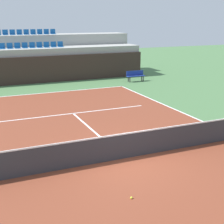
{
  "coord_description": "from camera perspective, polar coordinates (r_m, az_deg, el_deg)",
  "views": [
    {
      "loc": [
        -4.86,
        -10.08,
        4.95
      ],
      "look_at": [
        0.36,
        2.0,
        1.2
      ],
      "focal_mm": 53.38,
      "sensor_mm": 36.0,
      "label": 1
    }
  ],
  "objects": [
    {
      "name": "centre_service_line",
      "position": [
        14.98,
        -3.1,
        -3.37
      ],
      "size": [
        0.1,
        6.4,
        0.0
      ],
      "primitive_type": "cube",
      "color": "white",
      "rests_on": "court_surface"
    },
    {
      "name": "seating_row_upper",
      "position": [
        30.12,
        -14.44,
        12.96
      ],
      "size": [
        5.06,
        0.44,
        0.44
      ],
      "color": "#145193",
      "rests_on": "stands_tier_upper"
    },
    {
      "name": "stands_tier_lower",
      "position": [
        27.87,
        -13.26,
        7.97
      ],
      "size": [
        17.92,
        2.4,
        2.61
      ],
      "primitive_type": "cube",
      "color": "#9E9E99",
      "rests_on": "ground_plane"
    },
    {
      "name": "baseline_far",
      "position": [
        23.1,
        -10.7,
        3.28
      ],
      "size": [
        11.0,
        0.1,
        0.0
      ],
      "primitive_type": "cube",
      "color": "white",
      "rests_on": "court_surface"
    },
    {
      "name": "tennis_net",
      "position": [
        12.04,
        2.2,
        -5.76
      ],
      "size": [
        11.08,
        0.08,
        1.07
      ],
      "color": "black",
      "rests_on": "court_surface"
    },
    {
      "name": "court_surface",
      "position": [
        12.24,
        2.18,
        -7.95
      ],
      "size": [
        11.0,
        24.0,
        0.01
      ],
      "primitive_type": "cube",
      "color": "brown",
      "rests_on": "ground_plane"
    },
    {
      "name": "back_wall",
      "position": [
        26.59,
        -12.68,
        7.06
      ],
      "size": [
        17.92,
        0.3,
        2.07
      ],
      "primitive_type": "cube",
      "color": "#33231E",
      "rests_on": "ground_plane"
    },
    {
      "name": "ground_plane",
      "position": [
        12.24,
        2.18,
        -7.97
      ],
      "size": [
        80.0,
        80.0,
        0.0
      ],
      "primitive_type": "plane",
      "color": "#477042"
    },
    {
      "name": "stands_tier_upper",
      "position": [
        30.16,
        -14.16,
        9.37
      ],
      "size": [
        17.92,
        2.4,
        3.53
      ],
      "primitive_type": "cube",
      "color": "#9E9E99",
      "rests_on": "ground_plane"
    },
    {
      "name": "tennis_ball_0",
      "position": [
        9.72,
        3.35,
        -14.44
      ],
      "size": [
        0.07,
        0.07,
        0.07
      ],
      "primitive_type": "sphere",
      "color": "#CCE033",
      "rests_on": "court_surface"
    },
    {
      "name": "seating_row_lower",
      "position": [
        27.81,
        -13.48,
        10.9
      ],
      "size": [
        5.06,
        0.44,
        0.44
      ],
      "color": "#145193",
      "rests_on": "stands_tier_lower"
    },
    {
      "name": "service_line_far",
      "position": [
        17.88,
        -6.67,
        -0.24
      ],
      "size": [
        8.26,
        0.1,
        0.0
      ],
      "primitive_type": "cube",
      "color": "white",
      "rests_on": "court_surface"
    },
    {
      "name": "player_bench",
      "position": [
        26.8,
        4.04,
        6.32
      ],
      "size": [
        1.5,
        0.4,
        0.85
      ],
      "color": "navy",
      "rests_on": "ground_plane"
    }
  ]
}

